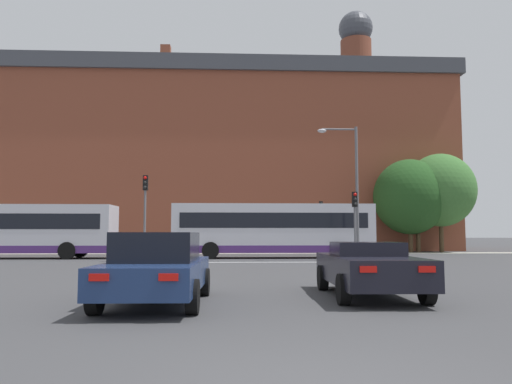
{
  "coord_description": "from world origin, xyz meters",
  "views": [
    {
      "loc": [
        -0.85,
        -4.52,
        1.44
      ],
      "look_at": [
        0.53,
        24.7,
        3.93
      ],
      "focal_mm": 35.0,
      "sensor_mm": 36.0,
      "label": 1
    }
  ],
  "objects_px": {
    "traffic_light_far_right": "(321,218)",
    "street_lamp_junction": "(350,178)",
    "car_roadster_right": "(368,268)",
    "bus_crossing_lead": "(273,229)",
    "traffic_light_near_left": "(145,204)",
    "car_saloon_left": "(157,268)",
    "pedestrian_walking_east": "(327,240)",
    "pedestrian_waiting": "(249,240)",
    "traffic_light_near_right": "(355,214)",
    "bus_crossing_trailing": "(10,230)"
  },
  "relations": [
    {
      "from": "car_saloon_left",
      "to": "traffic_light_near_right",
      "type": "xyz_separation_m",
      "value": [
        8.02,
        15.55,
        1.76
      ]
    },
    {
      "from": "car_roadster_right",
      "to": "street_lamp_junction",
      "type": "distance_m",
      "value": 16.79
    },
    {
      "from": "car_roadster_right",
      "to": "pedestrian_waiting",
      "type": "height_order",
      "value": "pedestrian_waiting"
    },
    {
      "from": "bus_crossing_trailing",
      "to": "pedestrian_waiting",
      "type": "height_order",
      "value": "bus_crossing_trailing"
    },
    {
      "from": "bus_crossing_lead",
      "to": "traffic_light_near_left",
      "type": "height_order",
      "value": "traffic_light_near_left"
    },
    {
      "from": "car_saloon_left",
      "to": "bus_crossing_trailing",
      "type": "bearing_deg",
      "value": 121.66
    },
    {
      "from": "pedestrian_waiting",
      "to": "traffic_light_far_right",
      "type": "bearing_deg",
      "value": 131.04
    },
    {
      "from": "car_roadster_right",
      "to": "traffic_light_near_right",
      "type": "relative_size",
      "value": 1.24
    },
    {
      "from": "pedestrian_walking_east",
      "to": "traffic_light_near_left",
      "type": "bearing_deg",
      "value": -112.42
    },
    {
      "from": "traffic_light_near_right",
      "to": "street_lamp_junction",
      "type": "distance_m",
      "value": 2.55
    },
    {
      "from": "traffic_light_far_right",
      "to": "traffic_light_near_right",
      "type": "bearing_deg",
      "value": -91.51
    },
    {
      "from": "traffic_light_far_right",
      "to": "traffic_light_near_right",
      "type": "height_order",
      "value": "traffic_light_far_right"
    },
    {
      "from": "street_lamp_junction",
      "to": "car_saloon_left",
      "type": "bearing_deg",
      "value": -115.6
    },
    {
      "from": "pedestrian_waiting",
      "to": "bus_crossing_trailing",
      "type": "bearing_deg",
      "value": -16.55
    },
    {
      "from": "bus_crossing_trailing",
      "to": "street_lamp_junction",
      "type": "height_order",
      "value": "street_lamp_junction"
    },
    {
      "from": "bus_crossing_lead",
      "to": "bus_crossing_trailing",
      "type": "bearing_deg",
      "value": 89.72
    },
    {
      "from": "car_saloon_left",
      "to": "street_lamp_junction",
      "type": "bearing_deg",
      "value": 65.6
    },
    {
      "from": "traffic_light_near_right",
      "to": "bus_crossing_trailing",
      "type": "bearing_deg",
      "value": 167.24
    },
    {
      "from": "traffic_light_near_right",
      "to": "car_saloon_left",
      "type": "bearing_deg",
      "value": -117.3
    },
    {
      "from": "car_roadster_right",
      "to": "bus_crossing_trailing",
      "type": "bearing_deg",
      "value": 132.6
    },
    {
      "from": "pedestrian_waiting",
      "to": "car_saloon_left",
      "type": "bearing_deg",
      "value": 39.6
    },
    {
      "from": "traffic_light_far_right",
      "to": "bus_crossing_lead",
      "type": "bearing_deg",
      "value": -120.07
    },
    {
      "from": "street_lamp_junction",
      "to": "pedestrian_walking_east",
      "type": "distance_m",
      "value": 11.17
    },
    {
      "from": "street_lamp_junction",
      "to": "pedestrian_waiting",
      "type": "xyz_separation_m",
      "value": [
        -5.34,
        10.81,
        -3.58
      ]
    },
    {
      "from": "traffic_light_near_right",
      "to": "traffic_light_near_left",
      "type": "height_order",
      "value": "traffic_light_near_left"
    },
    {
      "from": "traffic_light_near_left",
      "to": "pedestrian_waiting",
      "type": "relative_size",
      "value": 2.67
    },
    {
      "from": "car_saloon_left",
      "to": "traffic_light_near_left",
      "type": "relative_size",
      "value": 1.0
    },
    {
      "from": "traffic_light_near_right",
      "to": "traffic_light_near_left",
      "type": "distance_m",
      "value": 11.14
    },
    {
      "from": "car_saloon_left",
      "to": "car_roadster_right",
      "type": "height_order",
      "value": "car_saloon_left"
    },
    {
      "from": "car_saloon_left",
      "to": "pedestrian_waiting",
      "type": "distance_m",
      "value": 27.96
    },
    {
      "from": "car_roadster_right",
      "to": "street_lamp_junction",
      "type": "xyz_separation_m",
      "value": [
        3.43,
        15.96,
        3.92
      ]
    },
    {
      "from": "bus_crossing_lead",
      "to": "bus_crossing_trailing",
      "type": "distance_m",
      "value": 15.81
    },
    {
      "from": "bus_crossing_trailing",
      "to": "traffic_light_near_left",
      "type": "distance_m",
      "value": 9.63
    },
    {
      "from": "traffic_light_far_right",
      "to": "traffic_light_near_right",
      "type": "distance_m",
      "value": 11.86
    },
    {
      "from": "traffic_light_near_right",
      "to": "traffic_light_near_left",
      "type": "xyz_separation_m",
      "value": [
        -11.12,
        0.57,
        0.55
      ]
    },
    {
      "from": "car_saloon_left",
      "to": "pedestrian_walking_east",
      "type": "height_order",
      "value": "pedestrian_walking_east"
    },
    {
      "from": "bus_crossing_lead",
      "to": "car_saloon_left",
      "type": "bearing_deg",
      "value": 168.59
    },
    {
      "from": "car_roadster_right",
      "to": "traffic_light_far_right",
      "type": "xyz_separation_m",
      "value": [
        3.62,
        26.35,
        2.02
      ]
    },
    {
      "from": "bus_crossing_lead",
      "to": "traffic_light_far_right",
      "type": "relative_size",
      "value": 3.05
    },
    {
      "from": "car_roadster_right",
      "to": "traffic_light_near_right",
      "type": "height_order",
      "value": "traffic_light_near_right"
    },
    {
      "from": "car_roadster_right",
      "to": "traffic_light_near_left",
      "type": "distance_m",
      "value": 17.13
    },
    {
      "from": "car_saloon_left",
      "to": "traffic_light_far_right",
      "type": "height_order",
      "value": "traffic_light_far_right"
    },
    {
      "from": "pedestrian_walking_east",
      "to": "pedestrian_waiting",
      "type": "bearing_deg",
      "value": -158.66
    },
    {
      "from": "car_roadster_right",
      "to": "bus_crossing_lead",
      "type": "bearing_deg",
      "value": 93.7
    },
    {
      "from": "traffic_light_far_right",
      "to": "street_lamp_junction",
      "type": "xyz_separation_m",
      "value": [
        -0.19,
        -10.39,
        1.9
      ]
    },
    {
      "from": "car_roadster_right",
      "to": "street_lamp_junction",
      "type": "height_order",
      "value": "street_lamp_junction"
    },
    {
      "from": "car_saloon_left",
      "to": "street_lamp_junction",
      "type": "distance_m",
      "value": 19.25
    },
    {
      "from": "traffic_light_near_right",
      "to": "pedestrian_waiting",
      "type": "xyz_separation_m",
      "value": [
        -5.21,
        12.27,
        -1.5
      ]
    },
    {
      "from": "traffic_light_near_right",
      "to": "pedestrian_walking_east",
      "type": "distance_m",
      "value": 12.14
    },
    {
      "from": "bus_crossing_lead",
      "to": "pedestrian_waiting",
      "type": "relative_size",
      "value": 7.07
    }
  ]
}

